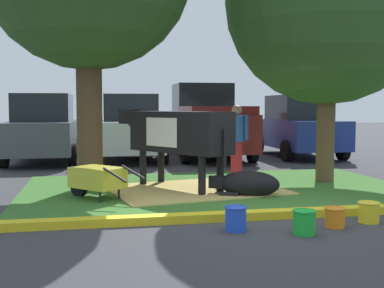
% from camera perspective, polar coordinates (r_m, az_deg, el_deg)
% --- Properties ---
extents(ground_plane, '(80.00, 80.00, 0.00)m').
position_cam_1_polar(ground_plane, '(7.94, 7.15, -7.71)').
color(ground_plane, '#38383D').
extents(grass_island, '(7.67, 5.00, 0.02)m').
position_cam_1_polar(grass_island, '(10.00, 3.13, -5.14)').
color(grass_island, '#386B28').
rests_on(grass_island, ground).
extents(curb_yellow, '(8.87, 0.24, 0.12)m').
position_cam_1_polar(curb_yellow, '(7.50, 8.24, -7.97)').
color(curb_yellow, yellow).
rests_on(curb_yellow, ground).
extents(hay_bedding, '(3.60, 2.97, 0.04)m').
position_cam_1_polar(hay_bedding, '(9.81, 0.35, -5.23)').
color(hay_bedding, tan).
rests_on(hay_bedding, ground).
extents(shade_tree_right, '(4.40, 4.40, 6.08)m').
position_cam_1_polar(shade_tree_right, '(11.45, 15.25, 15.35)').
color(shade_tree_right, brown).
rests_on(shade_tree_right, ground).
extents(cow_holstein, '(2.03, 2.82, 1.59)m').
position_cam_1_polar(cow_holstein, '(9.91, -1.82, 1.33)').
color(cow_holstein, black).
rests_on(cow_holstein, ground).
extents(calf_lying, '(1.32, 0.89, 0.48)m').
position_cam_1_polar(calf_lying, '(9.20, 6.34, -4.55)').
color(calf_lying, black).
rests_on(calf_lying, ground).
extents(person_handler, '(0.47, 0.34, 1.68)m').
position_cam_1_polar(person_handler, '(11.27, 5.11, 0.49)').
color(person_handler, maroon).
rests_on(person_handler, ground).
extents(wheelbarrow, '(1.31, 1.38, 0.63)m').
position_cam_1_polar(wheelbarrow, '(9.01, -10.82, -3.83)').
color(wheelbarrow, gold).
rests_on(wheelbarrow, ground).
extents(bucket_blue, '(0.31, 0.31, 0.33)m').
position_cam_1_polar(bucket_blue, '(6.72, 5.00, -8.41)').
color(bucket_blue, blue).
rests_on(bucket_blue, ground).
extents(bucket_green, '(0.31, 0.31, 0.32)m').
position_cam_1_polar(bucket_green, '(6.68, 12.67, -8.63)').
color(bucket_green, green).
rests_on(bucket_green, ground).
extents(bucket_orange, '(0.30, 0.30, 0.27)m').
position_cam_1_polar(bucket_orange, '(7.16, 15.96, -7.99)').
color(bucket_orange, orange).
rests_on(bucket_orange, ground).
extents(bucket_yellow, '(0.31, 0.31, 0.30)m').
position_cam_1_polar(bucket_yellow, '(7.59, 19.51, -7.30)').
color(bucket_yellow, yellow).
rests_on(bucket_yellow, ground).
extents(sedan_red, '(2.12, 4.45, 2.02)m').
position_cam_1_polar(sedan_red, '(15.56, -16.51, 1.67)').
color(sedan_red, '#4C5156').
rests_on(sedan_red, ground).
extents(hatchback_white, '(2.12, 4.45, 2.02)m').
position_cam_1_polar(hatchback_white, '(15.66, -7.10, 1.83)').
color(hatchback_white, silver).
rests_on(hatchback_white, ground).
extents(pickup_truck_maroon, '(2.34, 5.46, 2.42)m').
position_cam_1_polar(pickup_truck_maroon, '(16.31, 1.70, 2.41)').
color(pickup_truck_maroon, maroon).
rests_on(pickup_truck_maroon, ground).
extents(sedan_blue, '(2.12, 4.45, 2.02)m').
position_cam_1_polar(sedan_blue, '(16.89, 11.97, 1.94)').
color(sedan_blue, navy).
rests_on(sedan_blue, ground).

